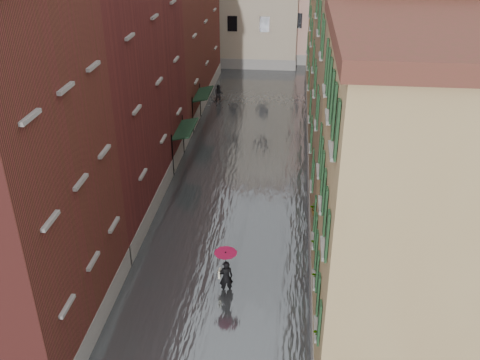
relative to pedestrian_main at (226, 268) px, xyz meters
The scene contains 12 objects.
ground 1.57m from the pedestrian_main, 119.73° to the right, with size 120.00×120.00×0.00m, color #515254.
floodwater 12.26m from the pedestrian_main, 92.17° to the left, with size 10.00×60.00×0.20m, color #505458.
building_left_mid 12.15m from the pedestrian_main, 132.33° to the left, with size 6.00×14.00×12.50m, color #571E1B.
building_left_far 25.03m from the pedestrian_main, 107.83° to the left, with size 6.00×16.00×14.00m, color maroon.
building_right_near 8.41m from the pedestrian_main, 23.24° to the right, with size 6.00×8.00×11.50m, color tan.
building_right_mid 11.72m from the pedestrian_main, 51.40° to the left, with size 6.00×14.00×13.00m, color #95865A.
building_right_far 24.51m from the pedestrian_main, 74.26° to the left, with size 6.00×16.00×11.50m, color tan.
awning_near 12.40m from the pedestrian_main, 108.65° to the left, with size 1.09×3.21×2.80m.
awning_far 18.67m from the pedestrian_main, 102.23° to the left, with size 1.09×3.11×2.80m.
window_planters 4.63m from the pedestrian_main, 25.25° to the right, with size 0.59×8.23×0.84m.
pedestrian_main is the anchor object (origin of this frame).
pedestrian_far 23.74m from the pedestrian_main, 98.55° to the left, with size 0.75×0.58×1.53m, color black.
Camera 1 is at (2.86, -16.88, 14.85)m, focal length 40.00 mm.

